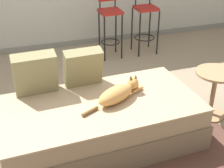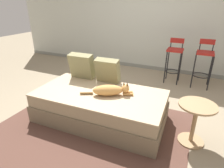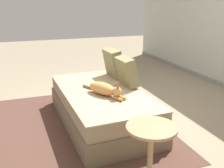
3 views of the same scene
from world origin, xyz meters
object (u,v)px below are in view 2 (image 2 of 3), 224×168
object	(u,v)px
side_table	(195,118)
bar_stool_by_doorway	(204,60)
cat	(110,90)
throw_pillow_middle	(108,71)
couch	(100,106)
bar_stool_near_window	(174,56)
throw_pillow_corner	(82,66)

from	to	relation	value
side_table	bar_stool_by_doorway	bearing A→B (deg)	88.91
cat	side_table	xyz separation A→B (m)	(1.12, 0.05, -0.17)
throw_pillow_middle	side_table	bearing A→B (deg)	-14.29
couch	cat	size ratio (longest dim) A/B	2.73
bar_stool_near_window	bar_stool_by_doorway	world-z (taller)	bar_stool_by_doorway
throw_pillow_middle	cat	world-z (taller)	throw_pillow_middle
couch	cat	bearing A→B (deg)	-3.47
cat	couch	bearing A→B (deg)	176.53
bar_stool_near_window	bar_stool_by_doorway	distance (m)	0.57
throw_pillow_corner	bar_stool_near_window	world-z (taller)	bar_stool_near_window
cat	side_table	bearing A→B (deg)	2.67
throw_pillow_middle	bar_stool_by_doorway	world-z (taller)	bar_stool_by_doorway
throw_pillow_corner	bar_stool_near_window	size ratio (longest dim) A/B	0.45
bar_stool_by_doorway	throw_pillow_middle	bearing A→B (deg)	-131.25
couch	throw_pillow_corner	world-z (taller)	throw_pillow_corner
couch	throw_pillow_corner	size ratio (longest dim) A/B	4.48
bar_stool_by_doorway	side_table	xyz separation A→B (m)	(-0.04, -1.92, -0.21)
throw_pillow_corner	bar_stool_by_doorway	distance (m)	2.45
bar_stool_by_doorway	couch	bearing A→B (deg)	-124.01
couch	throw_pillow_corner	distance (m)	0.78
couch	side_table	distance (m)	1.30
cat	throw_pillow_middle	bearing A→B (deg)	120.37
throw_pillow_middle	side_table	size ratio (longest dim) A/B	0.73
couch	side_table	size ratio (longest dim) A/B	3.50
throw_pillow_corner	cat	world-z (taller)	throw_pillow_corner
throw_pillow_corner	throw_pillow_middle	size ratio (longest dim) A/B	1.07
bar_stool_by_doorway	side_table	distance (m)	1.94
throw_pillow_corner	side_table	distance (m)	1.88
side_table	couch	bearing A→B (deg)	-178.15
couch	side_table	bearing A→B (deg)	1.85
couch	throw_pillow_corner	bearing A→B (deg)	145.05
throw_pillow_corner	bar_stool_near_window	xyz separation A→B (m)	(1.28, 1.60, -0.09)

